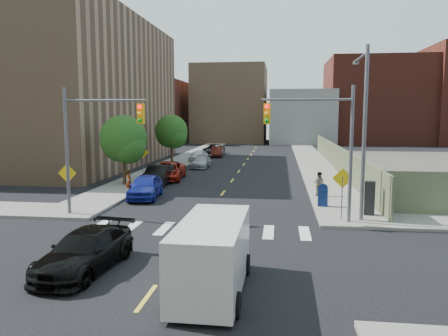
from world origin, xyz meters
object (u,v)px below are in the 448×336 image
(parked_car_maroon, at_px, (217,152))
(parked_car_grey, at_px, (214,149))
(payphone, at_px, (370,198))
(parked_car_blue, at_px, (145,187))
(pedestrian_west, at_px, (129,182))
(parked_car_silver, at_px, (201,162))
(mailbox, at_px, (323,195))
(pedestrian_east, at_px, (319,184))
(parked_car_white, at_px, (199,156))
(black_sedan, at_px, (85,251))
(parked_car_black, at_px, (158,176))
(cargo_van, at_px, (213,253))
(parked_car_red, at_px, (168,171))

(parked_car_maroon, height_order, parked_car_grey, parked_car_grey)
(payphone, bearing_deg, parked_car_maroon, 123.26)
(parked_car_blue, xyz_separation_m, pedestrian_west, (-1.42, 0.86, 0.17))
(parked_car_blue, height_order, parked_car_silver, parked_car_blue)
(mailbox, xyz_separation_m, pedestrian_west, (-12.85, 2.64, 0.15))
(mailbox, distance_m, pedestrian_west, 13.12)
(parked_car_maroon, relative_size, payphone, 2.24)
(parked_car_blue, relative_size, mailbox, 3.42)
(parked_car_silver, xyz_separation_m, pedestrian_east, (10.79, -15.29, 0.33))
(parked_car_white, bearing_deg, black_sedan, -82.20)
(parked_car_black, xyz_separation_m, parked_car_grey, (0.31, 26.75, -0.06))
(parked_car_black, height_order, parked_car_grey, parked_car_black)
(parked_car_black, height_order, pedestrian_west, pedestrian_west)
(black_sedan, relative_size, cargo_van, 0.98)
(parked_car_maroon, bearing_deg, parked_car_black, -96.99)
(parked_car_maroon, relative_size, pedestrian_west, 2.57)
(parked_car_red, relative_size, black_sedan, 1.11)
(black_sedan, xyz_separation_m, cargo_van, (4.79, -1.10, 0.49))
(parked_car_black, relative_size, cargo_van, 0.94)
(parked_car_white, relative_size, cargo_van, 0.82)
(parked_car_maroon, bearing_deg, parked_car_silver, -93.82)
(parked_car_black, bearing_deg, parked_car_maroon, 87.58)
(black_sedan, distance_m, pedestrian_west, 14.67)
(parked_car_maroon, relative_size, cargo_van, 0.82)
(parked_car_blue, relative_size, pedestrian_east, 2.87)
(parked_car_blue, bearing_deg, black_sedan, -87.45)
(parked_car_grey, xyz_separation_m, cargo_van, (7.10, -46.54, 0.49))
(payphone, bearing_deg, black_sedan, -129.05)
(parked_car_blue, bearing_deg, cargo_van, -70.85)
(parked_car_maroon, xyz_separation_m, pedestrian_west, (-2.10, -27.89, 0.27))
(parked_car_grey, bearing_deg, parked_car_maroon, -69.80)
(parked_car_maroon, bearing_deg, parked_car_blue, -95.17)
(mailbox, height_order, pedestrian_west, pedestrian_west)
(parked_car_grey, distance_m, mailbox, 35.81)
(black_sedan, bearing_deg, parked_car_white, 99.55)
(parked_car_black, bearing_deg, parked_car_grey, 90.09)
(parked_car_red, xyz_separation_m, pedestrian_west, (-0.80, -7.44, 0.20))
(cargo_van, bearing_deg, parked_car_blue, 115.67)
(parked_car_maroon, bearing_deg, pedestrian_east, -72.10)
(parked_car_silver, height_order, parked_car_white, parked_car_white)
(parked_car_maroon, bearing_deg, cargo_van, -85.78)
(mailbox, distance_m, payphone, 3.02)
(parked_car_white, bearing_deg, parked_car_black, -86.39)
(parked_car_white, relative_size, pedestrian_west, 2.57)
(parked_car_blue, relative_size, parked_car_black, 0.97)
(payphone, bearing_deg, cargo_van, -111.32)
(parked_car_red, distance_m, payphone, 18.72)
(parked_car_blue, relative_size, parked_car_grey, 0.89)
(parked_car_grey, distance_m, black_sedan, 45.50)
(parked_car_black, height_order, black_sedan, parked_car_black)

